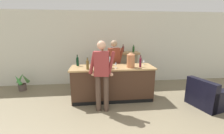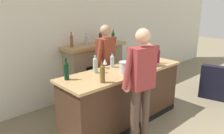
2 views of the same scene
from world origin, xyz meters
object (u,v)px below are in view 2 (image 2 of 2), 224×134
Objects in this scene: ice_bucket_steel at (125,68)px; wine_bottle_cabernet_heavy at (158,56)px; fireplace_stone at (94,70)px; wine_bottle_rose_blush at (66,70)px; wine_glass_back_row at (134,64)px; wine_bottle_port_short at (95,64)px; wine_glass_near_bucket at (105,62)px; copper_dispenser at (149,54)px; armchair_black at (221,86)px; wine_bottle_chardonnay_pale at (102,73)px; wine_glass_by_dispenser at (152,53)px; person_customer at (141,84)px; wine_bottle_riesling_slim at (112,61)px; person_bartender at (106,64)px.

ice_bucket_steel is 0.94m from wine_bottle_cabernet_heavy.
wine_bottle_rose_blush is at bearing -141.77° from fireplace_stone.
wine_glass_back_row is at bearing -19.38° from wine_bottle_rose_blush.
wine_bottle_port_short is at bearing 165.11° from wine_bottle_cabernet_heavy.
ice_bucket_steel is (-0.51, -1.47, 0.47)m from fireplace_stone.
copper_dispenser is at bearing -31.90° from wine_glass_near_bucket.
armchair_black is 3.36m from wine_bottle_chardonnay_pale.
wine_glass_by_dispenser is (-1.51, 0.91, 0.86)m from armchair_black.
wine_glass_near_bucket is at bearing 46.27° from wine_bottle_chardonnay_pale.
wine_bottle_port_short is at bearing 133.46° from ice_bucket_steel.
wine_bottle_rose_blush is 1.98× the size of wine_glass_by_dispenser.
wine_glass_near_bucket is at bearing 80.97° from person_customer.
wine_glass_near_bucket is (-1.18, 0.14, -0.00)m from wine_glass_by_dispenser.
person_customer reaches higher than fireplace_stone.
person_customer is 0.97m from wine_bottle_riesling_slim.
wine_glass_back_row is at bearing -1.48° from ice_bucket_steel.
armchair_black is at bearing -21.48° from wine_bottle_riesling_slim.
person_customer is 9.10× the size of ice_bucket_steel.
wine_bottle_rose_blush is (-0.97, -0.03, 0.02)m from wine_bottle_riesling_slim.
person_customer is (-2.84, 0.09, 0.73)m from armchair_black.
person_customer is 0.58m from wine_bottle_chardonnay_pale.
wine_bottle_riesling_slim is 0.82m from wine_bottle_chardonnay_pale.
ice_bucket_steel is 1.18× the size of wine_glass_near_bucket.
person_customer is 1.38m from person_bartender.
person_bartender reaches higher than wine_glass_back_row.
wine_bottle_rose_blush reaches higher than wine_bottle_riesling_slim.
wine_bottle_riesling_slim reaches higher than ice_bucket_steel.
wine_glass_near_bucket is at bearing 155.64° from wine_bottle_cabernet_heavy.
wine_glass_near_bucket is (0.15, 0.96, 0.12)m from person_customer.
wine_bottle_chardonnay_pale reaches higher than wine_bottle_riesling_slim.
person_customer is at bearing -52.36° from wine_bottle_rose_blush.
wine_bottle_rose_blush is 0.53m from wine_bottle_port_short.
ice_bucket_steel is 1.16× the size of wine_glass_back_row.
wine_bottle_port_short is (-0.44, -0.06, 0.02)m from wine_bottle_riesling_slim.
person_customer is at bearing -155.24° from wine_bottle_cabernet_heavy.
wine_bottle_riesling_slim is at bearing 76.38° from ice_bucket_steel.
wine_bottle_cabernet_heavy is at bearing 24.76° from person_customer.
wine_glass_by_dispenser is at bearing 148.89° from armchair_black.
wine_bottle_cabernet_heavy is (0.84, -0.40, 0.03)m from wine_bottle_riesling_slim.
person_bartender is at bearing 47.01° from wine_glass_near_bucket.
wine_bottle_rose_blush is at bearing 156.49° from ice_bucket_steel.
wine_bottle_rose_blush is at bearing -174.60° from wine_glass_near_bucket.
person_bartender is 1.04m from wine_bottle_cabernet_heavy.
wine_glass_by_dispenser is (1.47, -0.04, -0.03)m from wine_bottle_port_short.
wine_glass_by_dispenser is 0.97m from wine_glass_back_row.
wine_bottle_riesling_slim is (-2.55, 1.00, 0.86)m from armchair_black.
wine_bottle_cabernet_heavy is 1.08× the size of wine_bottle_port_short.
person_bartender is 5.36× the size of wine_bottle_port_short.
wine_bottle_chardonnay_pale is 0.49m from wine_bottle_port_short.
wine_glass_by_dispenser is (1.14, 0.32, 0.02)m from ice_bucket_steel.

